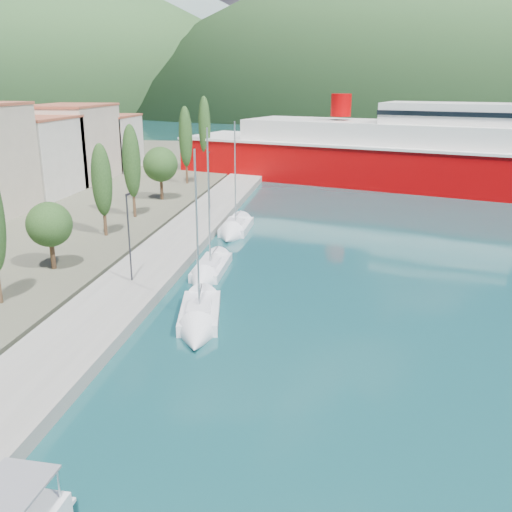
# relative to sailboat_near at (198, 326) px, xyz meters

# --- Properties ---
(ground) EXTENTS (1400.00, 1400.00, 0.00)m
(ground) POSITION_rel_sailboat_near_xyz_m (2.82, 110.08, -0.31)
(ground) COLOR #144347
(quay) EXTENTS (5.00, 88.00, 0.80)m
(quay) POSITION_rel_sailboat_near_xyz_m (-6.18, 16.08, 0.09)
(quay) COLOR gray
(quay) RESTS_ON ground
(hills_far) EXTENTS (1480.00, 900.00, 180.00)m
(hills_far) POSITION_rel_sailboat_near_xyz_m (141.40, 608.81, 77.08)
(hills_far) COLOR slate
(hills_far) RESTS_ON ground
(hills_near) EXTENTS (1010.00, 520.00, 115.00)m
(hills_near) POSITION_rel_sailboat_near_xyz_m (100.86, 362.58, 48.87)
(hills_near) COLOR #31562B
(hills_near) RESTS_ON ground
(tree_row) EXTENTS (4.02, 64.94, 11.25)m
(tree_row) POSITION_rel_sailboat_near_xyz_m (-12.95, 24.54, 5.38)
(tree_row) COLOR #47301E
(tree_row) RESTS_ON land_strip
(lamp_posts) EXTENTS (0.15, 46.10, 6.06)m
(lamp_posts) POSITION_rel_sailboat_near_xyz_m (-6.18, 6.32, 3.78)
(lamp_posts) COLOR #2D2D33
(lamp_posts) RESTS_ON quay
(sailboat_near) EXTENTS (3.75, 8.19, 11.34)m
(sailboat_near) POSITION_rel_sailboat_near_xyz_m (0.00, 0.00, 0.00)
(sailboat_near) COLOR silver
(sailboat_near) RESTS_ON ground
(sailboat_mid) EXTENTS (2.22, 8.17, 11.74)m
(sailboat_mid) POSITION_rel_sailboat_near_xyz_m (-1.68, 8.87, -0.02)
(sailboat_mid) COLOR silver
(sailboat_mid) RESTS_ON ground
(sailboat_far) EXTENTS (2.52, 7.81, 11.48)m
(sailboat_far) POSITION_rel_sailboat_near_xyz_m (-2.10, 21.43, 0.01)
(sailboat_far) COLOR silver
(sailboat_far) RESTS_ON ground
(ferry) EXTENTS (66.32, 34.05, 12.98)m
(ferry) POSITION_rel_sailboat_near_xyz_m (16.02, 52.24, 3.64)
(ferry) COLOR #9E0103
(ferry) RESTS_ON ground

